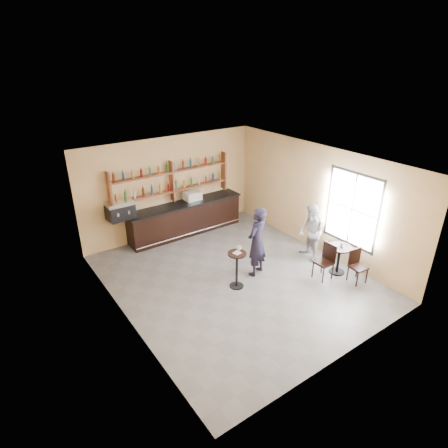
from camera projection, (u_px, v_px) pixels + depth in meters
floor at (235, 278)px, 10.06m from camera, size 7.00×7.00×0.00m
ceiling at (237, 162)px, 8.71m from camera, size 7.00×7.00×0.00m
wall_back at (170, 187)px, 11.98m from camera, size 7.00×0.00×7.00m
wall_front at (351, 291)px, 6.79m from camera, size 7.00×0.00×7.00m
wall_left at (121, 259)px, 7.82m from camera, size 0.00×7.00×7.00m
wall_right at (318, 199)px, 10.95m from camera, size 0.00×7.00×7.00m
window_pane at (352, 209)px, 10.02m from camera, size 0.00×2.00×2.00m
window_frame at (352, 209)px, 10.01m from camera, size 0.04×1.70×2.10m
shelf_unit at (172, 181)px, 11.79m from camera, size 4.00×0.26×1.40m
liquor_bottles at (172, 176)px, 11.72m from camera, size 3.68×0.10×1.00m
bar_counter at (186, 218)px, 12.33m from camera, size 3.97×0.77×1.07m
espresso_machine at (120, 210)px, 10.87m from camera, size 0.80×0.56×0.55m
pastry_case at (192, 197)px, 12.18m from camera, size 0.54×0.44×0.32m
pedestal_table at (237, 270)px, 9.51m from camera, size 0.59×0.59×0.99m
napkin at (237, 253)px, 9.30m from camera, size 0.20×0.20×0.00m
donut at (238, 252)px, 9.28m from camera, size 0.16×0.16×0.05m
cup_pedestal at (239, 248)px, 9.42m from camera, size 0.17×0.17×0.10m
man_main at (257, 242)px, 9.89m from camera, size 0.82×0.68×1.93m
cafe_table at (338, 260)px, 10.16m from camera, size 0.79×0.79×0.80m
cup_cafe at (342, 245)px, 10.00m from camera, size 0.12×0.12×0.09m
chair_west at (324, 262)px, 9.87m from camera, size 0.43×0.43×0.98m
chair_south at (358, 267)px, 9.72m from camera, size 0.44×0.44×0.91m
patron_second at (311, 233)px, 10.66m from camera, size 0.81×0.94×1.67m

